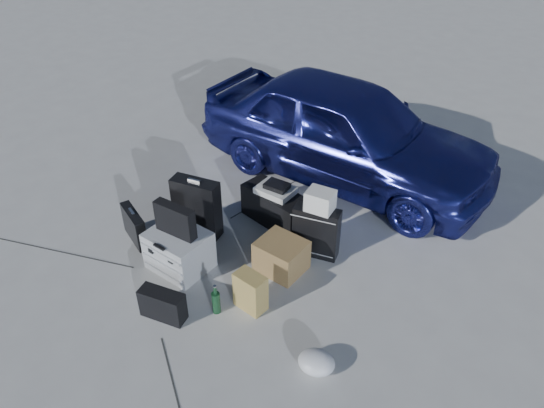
% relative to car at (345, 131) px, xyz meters
% --- Properties ---
extents(ground, '(60.00, 60.00, 0.00)m').
position_rel_car_xyz_m(ground, '(-0.25, -2.61, -0.64)').
color(ground, '#B0B1AC').
rests_on(ground, ground).
extents(car, '(3.80, 1.58, 1.29)m').
position_rel_car_xyz_m(car, '(0.00, 0.00, 0.00)').
color(car, navy).
rests_on(car, ground).
extents(pelican_case, '(0.61, 0.50, 0.43)m').
position_rel_car_xyz_m(pelican_case, '(-0.52, -2.53, -0.43)').
color(pelican_case, '#A4A7AA').
rests_on(pelican_case, ground).
extents(laptop_bag, '(0.45, 0.13, 0.33)m').
position_rel_car_xyz_m(laptop_bag, '(-0.53, -2.52, -0.05)').
color(laptop_bag, black).
rests_on(laptop_bag, pelican_case).
extents(briefcase, '(0.49, 0.29, 0.37)m').
position_rel_car_xyz_m(briefcase, '(-1.22, -2.49, -0.46)').
color(briefcase, black).
rests_on(briefcase, ground).
extents(suitcase_left, '(0.55, 0.29, 0.68)m').
position_rel_car_xyz_m(suitcase_left, '(-0.74, -1.99, -0.30)').
color(suitcase_left, black).
rests_on(suitcase_left, ground).
extents(suitcase_right, '(0.51, 0.28, 0.58)m').
position_rel_car_xyz_m(suitcase_right, '(0.52, -1.56, -0.36)').
color(suitcase_right, black).
rests_on(suitcase_right, ground).
extents(white_carton, '(0.29, 0.25, 0.22)m').
position_rel_car_xyz_m(white_carton, '(0.54, -1.54, 0.04)').
color(white_carton, beige).
rests_on(white_carton, suitcase_right).
extents(duffel_bag, '(0.85, 0.48, 0.40)m').
position_rel_car_xyz_m(duffel_bag, '(-0.14, -1.33, -0.44)').
color(duffel_bag, black).
rests_on(duffel_bag, ground).
extents(flat_box_white, '(0.41, 0.32, 0.07)m').
position_rel_car_xyz_m(flat_box_white, '(-0.14, -1.34, -0.21)').
color(flat_box_white, beige).
rests_on(flat_box_white, duffel_bag).
extents(flat_box_black, '(0.27, 0.20, 0.06)m').
position_rel_car_xyz_m(flat_box_black, '(-0.12, -1.34, -0.14)').
color(flat_box_black, black).
rests_on(flat_box_black, flat_box_white).
extents(kraft_bag, '(0.31, 0.21, 0.39)m').
position_rel_car_xyz_m(kraft_bag, '(0.42, -2.58, -0.45)').
color(kraft_bag, '#A08645').
rests_on(kraft_bag, ground).
extents(cardboard_box, '(0.48, 0.42, 0.34)m').
position_rel_car_xyz_m(cardboard_box, '(0.36, -1.97, -0.47)').
color(cardboard_box, brown).
rests_on(cardboard_box, ground).
extents(plastic_bag, '(0.37, 0.34, 0.17)m').
position_rel_car_xyz_m(plastic_bag, '(1.30, -2.84, -0.56)').
color(plastic_bag, silver).
rests_on(plastic_bag, ground).
extents(messenger_bag, '(0.45, 0.24, 0.30)m').
position_rel_car_xyz_m(messenger_bag, '(-0.17, -3.14, -0.49)').
color(messenger_bag, black).
rests_on(messenger_bag, ground).
extents(green_bottle, '(0.09, 0.09, 0.32)m').
position_rel_car_xyz_m(green_bottle, '(0.19, -2.81, -0.48)').
color(green_bottle, black).
rests_on(green_bottle, ground).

